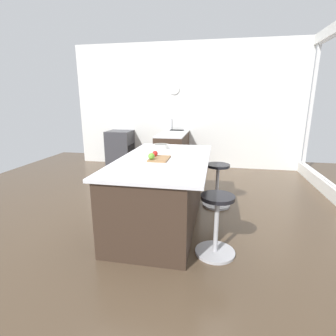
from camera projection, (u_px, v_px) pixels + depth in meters
The scene contains 11 objects.
ground_plane at pixel (157, 217), 3.75m from camera, with size 8.18×8.18×0.00m, color brown.
interior_partition_left at pixel (185, 107), 6.35m from camera, with size 0.15×5.60×2.98m.
sink_cabinet at pixel (176, 150), 6.32m from camera, with size 2.18×0.60×1.20m.
oven_range at pixel (120, 148), 6.58m from camera, with size 0.60×0.61×0.89m.
kitchen_island at pixel (161, 190), 3.53m from camera, with size 2.17×1.17×0.91m.
stool_by_window at pixel (217, 186), 4.07m from camera, with size 0.44×0.44×0.68m.
stool_middle at pixel (216, 227), 2.77m from camera, with size 0.44×0.44×0.68m.
cutting_board at pixel (159, 159), 3.32m from camera, with size 0.36×0.24×0.02m, color olive.
apple_red at pixel (155, 153), 3.41m from camera, with size 0.07×0.07×0.07m, color red.
apple_green at pixel (151, 156), 3.21m from camera, with size 0.08×0.08×0.08m, color #609E2D.
fruit_bowl at pixel (161, 146), 4.04m from camera, with size 0.25×0.25×0.07m.
Camera 1 is at (3.35, 0.81, 1.65)m, focal length 27.45 mm.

